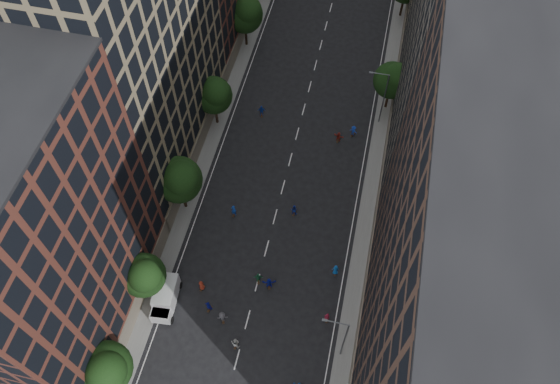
{
  "coord_description": "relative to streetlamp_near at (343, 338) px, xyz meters",
  "views": [
    {
      "loc": [
        8.11,
        -6.15,
        58.2
      ],
      "look_at": [
        0.08,
        29.42,
        2.0
      ],
      "focal_mm": 35.0,
      "sensor_mm": 36.0,
      "label": 1
    }
  ],
  "objects": [
    {
      "name": "ground",
      "position": [
        -10.37,
        28.0,
        -5.17
      ],
      "size": [
        240.0,
        240.0,
        0.0
      ],
      "primitive_type": "plane",
      "color": "black",
      "rests_on": "ground"
    },
    {
      "name": "sidewalk_left",
      "position": [
        -22.37,
        35.5,
        -5.09
      ],
      "size": [
        4.0,
        105.0,
        0.15
      ],
      "primitive_type": "cube",
      "color": "slate",
      "rests_on": "ground"
    },
    {
      "name": "sidewalk_right",
      "position": [
        1.63,
        35.5,
        -5.09
      ],
      "size": [
        4.0,
        105.0,
        0.15
      ],
      "primitive_type": "cube",
      "color": "slate",
      "rests_on": "ground"
    },
    {
      "name": "bldg_left_a",
      "position": [
        -29.37,
        -1.0,
        9.83
      ],
      "size": [
        14.0,
        22.0,
        30.0
      ],
      "primitive_type": "cube",
      "color": "#592C22",
      "rests_on": "ground"
    },
    {
      "name": "bldg_left_b",
      "position": [
        -29.37,
        23.0,
        11.83
      ],
      "size": [
        14.0,
        26.0,
        34.0
      ],
      "primitive_type": "cube",
      "color": "#8B7B5B",
      "rests_on": "ground"
    },
    {
      "name": "bldg_right_a",
      "position": [
        8.63,
        3.0,
        12.83
      ],
      "size": [
        14.0,
        30.0,
        36.0
      ],
      "primitive_type": "cube",
      "color": "#483127",
      "rests_on": "ground"
    },
    {
      "name": "bldg_right_b",
      "position": [
        8.63,
        32.0,
        11.33
      ],
      "size": [
        14.0,
        28.0,
        33.0
      ],
      "primitive_type": "cube",
      "color": "#5C564C",
      "rests_on": "ground"
    },
    {
      "name": "tree_left_0",
      "position": [
        -21.38,
        -8.15,
        0.79
      ],
      "size": [
        5.2,
        5.2,
        8.83
      ],
      "color": "black",
      "rests_on": "ground"
    },
    {
      "name": "tree_left_1",
      "position": [
        -21.39,
        1.86,
        0.38
      ],
      "size": [
        4.8,
        4.8,
        8.21
      ],
      "color": "black",
      "rests_on": "ground"
    },
    {
      "name": "tree_left_2",
      "position": [
        -21.36,
        13.83,
        1.19
      ],
      "size": [
        5.6,
        5.6,
        9.45
      ],
      "color": "black",
      "rests_on": "ground"
    },
    {
      "name": "tree_left_3",
      "position": [
        -21.38,
        27.85,
        0.65
      ],
      "size": [
        5.0,
        5.0,
        8.58
      ],
      "color": "black",
      "rests_on": "ground"
    },
    {
      "name": "tree_left_4",
      "position": [
        -21.37,
        43.84,
        0.93
      ],
      "size": [
        5.4,
        5.4,
        9.08
      ],
      "color": "black",
      "rests_on": "ground"
    },
    {
      "name": "tree_right_a",
      "position": [
        1.02,
        35.85,
        0.46
      ],
      "size": [
        5.0,
        5.0,
        8.39
      ],
      "color": "black",
      "rests_on": "ground"
    },
    {
      "name": "streetlamp_near",
      "position": [
        0.0,
        0.0,
        0.0
      ],
      "size": [
        2.64,
        0.22,
        9.06
      ],
      "color": "#595B60",
      "rests_on": "ground"
    },
    {
      "name": "streetlamp_far",
      "position": [
        0.0,
        33.0,
        0.0
      ],
      "size": [
        2.64,
        0.22,
        9.06
      ],
      "color": "#595B60",
      "rests_on": "ground"
    },
    {
      "name": "cargo_van",
      "position": [
        -19.68,
        1.47,
        -3.74
      ],
      "size": [
        2.84,
        5.3,
        2.72
      ],
      "rotation": [
        0.0,
        0.0,
        0.09
      ],
      "color": "white",
      "rests_on": "ground"
    },
    {
      "name": "skater_4",
      "position": [
        -14.78,
        1.71,
        -4.27
      ],
      "size": [
        1.15,
        0.81,
        1.81
      ],
      "primitive_type": "imported",
      "rotation": [
        0.0,
        0.0,
        2.75
      ],
      "color": "#111892",
      "rests_on": "ground"
    },
    {
      "name": "skater_6",
      "position": [
        -16.34,
        3.94,
        -4.36
      ],
      "size": [
        0.9,
        0.7,
        1.62
      ],
      "primitive_type": "imported",
      "rotation": [
        0.0,
        0.0,
        2.88
      ],
      "color": "#A82F1C",
      "rests_on": "ground"
    },
    {
      "name": "skater_7",
      "position": [
        -1.87,
        3.42,
        -4.36
      ],
      "size": [
        0.64,
        0.48,
        1.61
      ],
      "primitive_type": "imported",
      "rotation": [
        0.0,
        0.0,
        3.31
      ],
      "color": "maroon",
      "rests_on": "ground"
    },
    {
      "name": "skater_8",
      "position": [
        -10.85,
        -1.61,
        -4.24
      ],
      "size": [
        0.98,
        0.81,
        1.86
      ],
      "primitive_type": "imported",
      "rotation": [
        0.0,
        0.0,
        3.02
      ],
      "color": "silver",
      "rests_on": "ground"
    },
    {
      "name": "skater_9",
      "position": [
        -12.97,
        0.83,
        -4.25
      ],
      "size": [
        1.34,
        1.03,
        1.84
      ],
      "primitive_type": "imported",
      "rotation": [
        0.0,
        0.0,
        3.47
      ],
      "color": "#46454B",
      "rests_on": "ground"
    },
    {
      "name": "skater_10",
      "position": [
        -10.27,
        6.21,
        -4.26
      ],
      "size": [
        1.13,
        0.65,
        1.82
      ],
      "primitive_type": "imported",
      "rotation": [
        0.0,
        0.0,
        3.34
      ],
      "color": "#1C6038",
      "rests_on": "ground"
    },
    {
      "name": "skater_11",
      "position": [
        -8.94,
        5.86,
        -4.29
      ],
      "size": [
        1.71,
        0.93,
        1.76
      ],
      "primitive_type": "imported",
      "rotation": [
        0.0,
        0.0,
        3.41
      ],
      "color": "#1520AD",
      "rests_on": "ground"
    },
    {
      "name": "skater_12",
      "position": [
        -1.87,
        9.16,
        -4.33
      ],
      "size": [
        0.89,
        0.65,
        1.68
      ],
      "primitive_type": "imported",
      "rotation": [
        0.0,
        0.0,
        3.29
      ],
      "color": "#1555B0",
      "rests_on": "ground"
    },
    {
      "name": "skater_13",
      "position": [
        -15.36,
        14.19,
        -4.21
      ],
      "size": [
        0.78,
        0.59,
        1.92
      ],
      "primitive_type": "imported",
      "rotation": [
        0.0,
        0.0,
        2.94
      ],
      "color": "#153FAC",
      "rests_on": "ground"
    },
    {
      "name": "skater_14",
      "position": [
        -8.19,
        15.97,
        -4.33
      ],
      "size": [
        0.86,
        0.69,
        1.67
      ],
      "primitive_type": "imported",
      "rotation": [
        0.0,
        0.0,
        3.06
      ],
      "color": "#132AA0",
      "rests_on": "ground"
    },
    {
      "name": "skater_15",
      "position": [
        -2.93,
        29.96,
        -4.35
      ],
      "size": [
        1.2,
        0.93,
        1.64
      ],
      "primitive_type": "imported",
      "rotation": [
        0.0,
        0.0,
        2.79
      ],
      "color": "#1639B9",
      "rests_on": "ground"
    },
    {
      "name": "skater_16",
      "position": [
        -15.87,
        30.62,
        -4.25
      ],
      "size": [
        1.15,
        0.68,
        1.83
      ],
      "primitive_type": "imported",
      "rotation": [
        0.0,
        0.0,
        3.37
      ],
      "color": "#163CB3",
      "rests_on": "ground"
    },
    {
      "name": "skater_17",
      "position": [
        -4.72,
        28.53,
        -4.39
      ],
      "size": [
        1.52,
        0.78,
        1.56
      ],
      "primitive_type": "imported",
      "rotation": [
        0.0,
        0.0,
        2.91
      ],
      "color": "#A4251B",
      "rests_on": "ground"
    }
  ]
}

